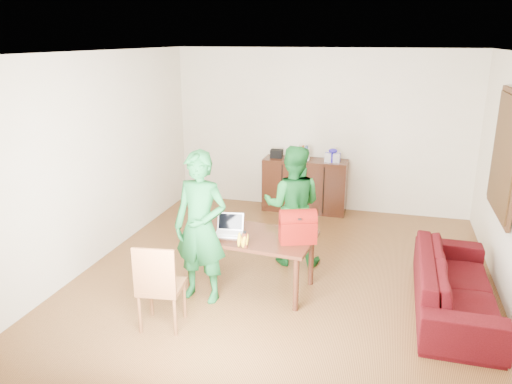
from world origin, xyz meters
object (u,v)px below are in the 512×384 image
(table, at_px, (251,241))
(person_near, at_px, (201,227))
(bottle, at_px, (245,239))
(sofa, at_px, (456,284))
(chair, at_px, (162,302))
(red_bag, at_px, (298,229))
(laptop, at_px, (228,231))
(person_far, at_px, (293,206))

(table, xyz_separation_m, person_near, (-0.47, -0.38, 0.26))
(bottle, xyz_separation_m, sofa, (2.24, 0.46, -0.47))
(bottle, height_order, sofa, bottle)
(person_near, relative_size, bottle, 9.34)
(table, height_order, chair, chair)
(chair, xyz_separation_m, person_near, (0.19, 0.66, 0.59))
(chair, distance_m, person_near, 0.90)
(person_near, bearing_deg, red_bag, 23.61)
(bottle, relative_size, sofa, 0.09)
(person_near, height_order, bottle, person_near)
(chair, xyz_separation_m, laptop, (0.40, 0.97, 0.44))
(person_near, distance_m, person_far, 1.44)
(bottle, bearing_deg, red_bag, 30.30)
(chair, height_order, person_near, person_near)
(bottle, bearing_deg, laptop, 134.57)
(chair, bearing_deg, bottle, 37.22)
(chair, height_order, laptop, chair)
(red_bag, bearing_deg, laptop, 161.39)
(table, bearing_deg, person_near, -136.30)
(sofa, bearing_deg, table, 93.08)
(chair, distance_m, red_bag, 1.65)
(sofa, bearing_deg, person_far, 70.07)
(person_near, bearing_deg, sofa, 15.86)
(bottle, relative_size, red_bag, 0.46)
(table, height_order, person_far, person_far)
(bottle, distance_m, sofa, 2.34)
(chair, xyz_separation_m, sofa, (2.93, 1.14, 0.03))
(table, relative_size, red_bag, 3.77)
(table, bearing_deg, laptop, -159.44)
(laptop, bearing_deg, red_bag, -6.12)
(red_bag, distance_m, sofa, 1.80)
(laptop, xyz_separation_m, red_bag, (0.80, 0.02, 0.10))
(laptop, relative_size, bottle, 1.82)
(table, distance_m, chair, 1.27)
(person_near, xyz_separation_m, sofa, (2.74, 0.48, -0.56))
(table, xyz_separation_m, person_far, (0.32, 0.83, 0.19))
(red_bag, bearing_deg, person_far, 84.77)
(red_bag, bearing_deg, person_near, 177.66)
(person_near, xyz_separation_m, red_bag, (1.02, 0.33, -0.04))
(person_far, bearing_deg, table, 64.85)
(chair, relative_size, bottle, 5.08)
(person_far, relative_size, bottle, 8.56)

